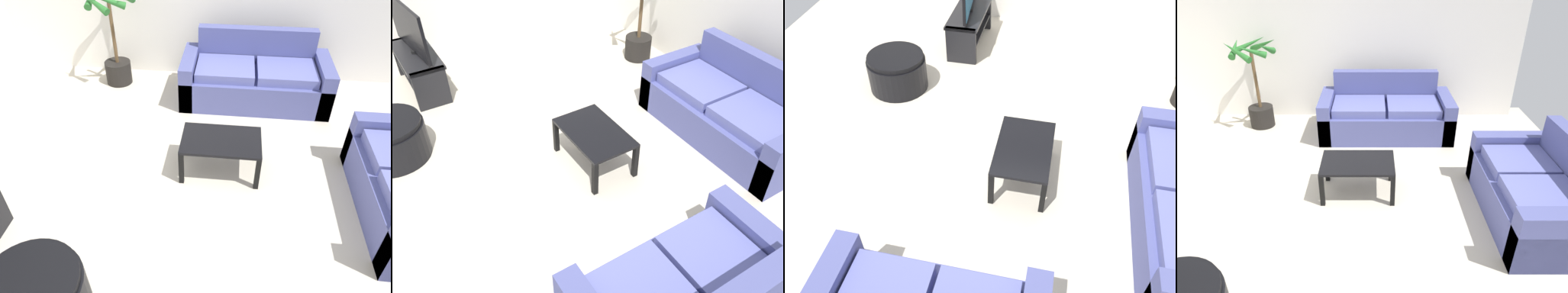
{
  "view_description": "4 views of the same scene",
  "coord_description": "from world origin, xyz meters",
  "views": [
    {
      "loc": [
        0.5,
        -2.25,
        2.72
      ],
      "look_at": [
        0.18,
        0.61,
        0.4
      ],
      "focal_mm": 33.43,
      "sensor_mm": 36.0,
      "label": 1
    },
    {
      "loc": [
        3.26,
        -1.11,
        3.04
      ],
      "look_at": [
        0.66,
        0.51,
        0.48
      ],
      "focal_mm": 38.87,
      "sensor_mm": 36.0,
      "label": 2
    },
    {
      "loc": [
        3.26,
        0.93,
        3.12
      ],
      "look_at": [
        0.55,
        0.33,
        0.44
      ],
      "focal_mm": 37.68,
      "sensor_mm": 36.0,
      "label": 3
    },
    {
      "loc": [
        0.6,
        -2.53,
        2.45
      ],
      "look_at": [
        0.59,
        0.73,
        0.62
      ],
      "focal_mm": 31.29,
      "sensor_mm": 36.0,
      "label": 4
    }
  ],
  "objects": [
    {
      "name": "coffee_table",
      "position": [
        0.44,
        0.74,
        0.36
      ],
      "size": [
        0.83,
        0.53,
        0.42
      ],
      "color": "black",
      "rests_on": "ground"
    },
    {
      "name": "couch_main",
      "position": [
        0.81,
        2.28,
        0.3
      ],
      "size": [
        1.97,
        0.9,
        0.9
      ],
      "color": "#4C518C",
      "rests_on": "ground"
    },
    {
      "name": "potted_palm",
      "position": [
        -1.2,
        2.55,
        0.59
      ],
      "size": [
        0.76,
        0.8,
        1.41
      ],
      "color": "black",
      "rests_on": "ground"
    },
    {
      "name": "ground_plane",
      "position": [
        0.0,
        0.0,
        0.0
      ],
      "size": [
        6.6,
        6.6,
        0.0
      ],
      "primitive_type": "plane",
      "color": "beige"
    }
  ]
}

